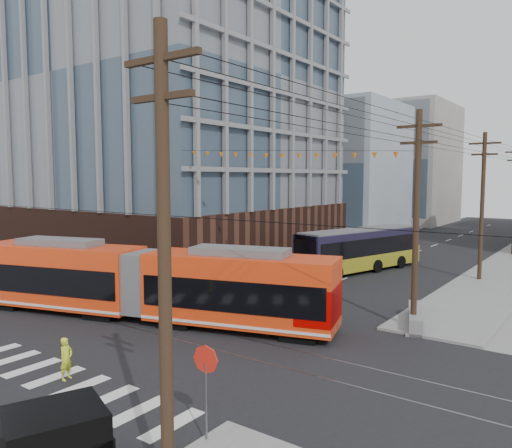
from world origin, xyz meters
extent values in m
plane|color=slate|center=(0.00, 0.00, 0.00)|extent=(160.00, 160.00, 0.00)
cube|color=#381E16|center=(-22.00, 23.00, 14.30)|extent=(30.00, 25.00, 28.60)
cube|color=#8C99A5|center=(-17.00, 52.00, 9.00)|extent=(18.00, 16.00, 18.00)
cube|color=gray|center=(-14.00, 72.00, 10.00)|extent=(16.00, 18.00, 20.00)
cylinder|color=black|center=(8.50, -6.00, 5.50)|extent=(0.30, 0.30, 11.00)
imported|color=gray|center=(-5.98, 11.01, 0.66)|extent=(2.12, 4.21, 1.33)
imported|color=#B4B4B4|center=(-5.74, 17.89, 0.67)|extent=(3.62, 4.98, 1.34)
imported|color=slate|center=(-5.89, 26.46, 0.67)|extent=(4.00, 5.33, 1.35)
imported|color=#CFE229|center=(-0.24, -2.84, 0.82)|extent=(0.53, 0.68, 1.63)
cube|color=slate|center=(8.30, 11.91, 0.42)|extent=(2.29, 4.32, 0.85)
camera|label=1|loc=(16.42, -13.57, 7.69)|focal=35.00mm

